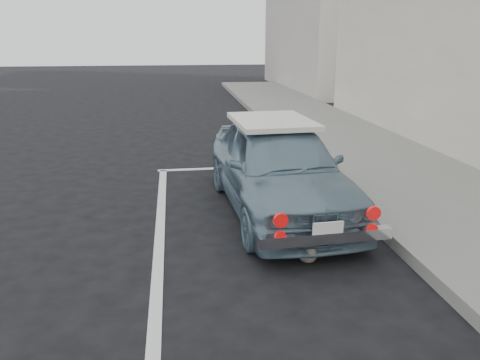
# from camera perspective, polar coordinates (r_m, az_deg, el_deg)

# --- Properties ---
(pline_front) EXTENTS (3.00, 0.12, 0.01)m
(pline_front) POSITION_cam_1_polar(r_m,az_deg,el_deg) (8.84, -0.23, 1.52)
(pline_front) COLOR silver
(pline_front) RESTS_ON ground
(pline_side) EXTENTS (0.12, 7.00, 0.01)m
(pline_side) POSITION_cam_1_polar(r_m,az_deg,el_deg) (5.48, -9.89, -8.84)
(pline_side) COLOR silver
(pline_side) RESTS_ON ground
(retro_coupe) EXTENTS (1.73, 3.87, 1.29)m
(retro_coupe) POSITION_cam_1_polar(r_m,az_deg,el_deg) (6.53, 4.69, 1.71)
(retro_coupe) COLOR slate
(retro_coupe) RESTS_ON ground
(cat) EXTENTS (0.22, 0.49, 0.26)m
(cat) POSITION_cam_1_polar(r_m,az_deg,el_deg) (5.24, 8.21, -8.64)
(cat) COLOR #756859
(cat) RESTS_ON ground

